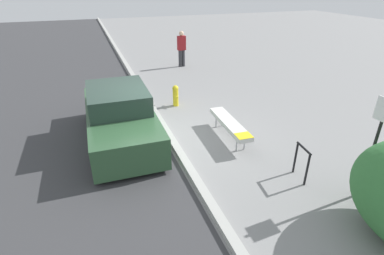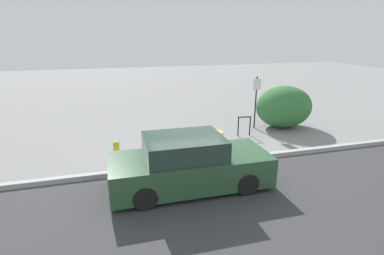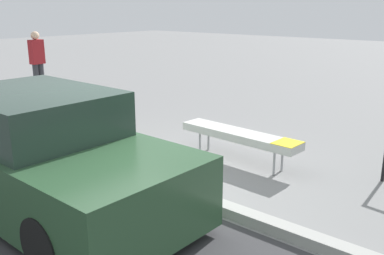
{
  "view_description": "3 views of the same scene",
  "coord_description": "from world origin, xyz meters",
  "px_view_note": "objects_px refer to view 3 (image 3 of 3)",
  "views": [
    {
      "loc": [
        7.35,
        -1.93,
        4.15
      ],
      "look_at": [
        1.34,
        0.2,
        0.97
      ],
      "focal_mm": 28.0,
      "sensor_mm": 36.0,
      "label": 1
    },
    {
      "loc": [
        -2.45,
        -8.46,
        4.06
      ],
      "look_at": [
        0.2,
        0.92,
        0.99
      ],
      "focal_mm": 28.0,
      "sensor_mm": 36.0,
      "label": 2
    },
    {
      "loc": [
        4.22,
        -3.92,
        2.46
      ],
      "look_at": [
        -0.08,
        1.14,
        0.59
      ],
      "focal_mm": 40.0,
      "sensor_mm": 36.0,
      "label": 3
    }
  ],
  "objects_px": {
    "fire_hydrant": "(93,118)",
    "parked_car_near": "(42,155)",
    "bench": "(240,136)",
    "pedestrian": "(37,60)"
  },
  "relations": [
    {
      "from": "pedestrian",
      "to": "parked_car_near",
      "type": "height_order",
      "value": "pedestrian"
    },
    {
      "from": "fire_hydrant",
      "to": "pedestrian",
      "type": "distance_m",
      "value": 5.43
    },
    {
      "from": "fire_hydrant",
      "to": "bench",
      "type": "bearing_deg",
      "value": 14.77
    },
    {
      "from": "parked_car_near",
      "to": "bench",
      "type": "bearing_deg",
      "value": 71.37
    },
    {
      "from": "bench",
      "to": "fire_hydrant",
      "type": "relative_size",
      "value": 2.83
    },
    {
      "from": "fire_hydrant",
      "to": "parked_car_near",
      "type": "relative_size",
      "value": 0.18
    },
    {
      "from": "pedestrian",
      "to": "parked_car_near",
      "type": "distance_m",
      "value": 8.0
    },
    {
      "from": "fire_hydrant",
      "to": "parked_car_near",
      "type": "xyz_separation_m",
      "value": [
        1.84,
        -2.17,
        0.26
      ]
    },
    {
      "from": "bench",
      "to": "parked_car_near",
      "type": "xyz_separation_m",
      "value": [
        -1.02,
        -2.92,
        0.22
      ]
    },
    {
      "from": "fire_hydrant",
      "to": "parked_car_near",
      "type": "height_order",
      "value": "parked_car_near"
    }
  ]
}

